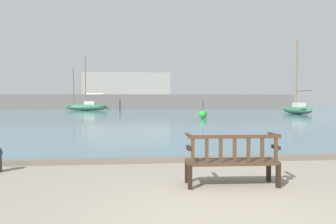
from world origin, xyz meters
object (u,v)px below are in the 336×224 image
park_bench (232,159)px  sailboat_far_port (297,109)px  sailboat_centre_channel (87,106)px  channel_buoy (203,114)px

park_bench → sailboat_far_port: 30.30m
sailboat_centre_channel → channel_buoy: bearing=-60.1°
sailboat_far_port → channel_buoy: (-11.27, -6.83, -0.22)m
sailboat_far_port → channel_buoy: size_ratio=5.75×
sailboat_far_port → sailboat_centre_channel: bearing=149.4°
sailboat_centre_channel → park_bench: bearing=-78.5°
park_bench → sailboat_centre_channel: bearing=101.5°
park_bench → channel_buoy: 19.87m
park_bench → sailboat_far_port: sailboat_far_port is taller
park_bench → channel_buoy: (3.66, 19.53, -0.07)m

